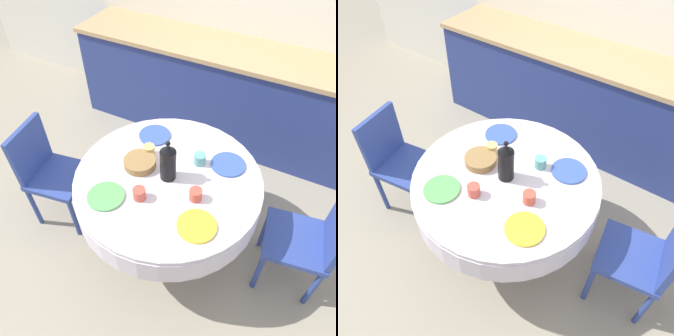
# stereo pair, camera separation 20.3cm
# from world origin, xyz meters

# --- Properties ---
(ground_plane) EXTENTS (12.00, 12.00, 0.00)m
(ground_plane) POSITION_xyz_m (0.00, 0.00, 0.00)
(ground_plane) COLOR #9E937F
(kitchen_counter) EXTENTS (3.24, 0.64, 0.94)m
(kitchen_counter) POSITION_xyz_m (0.00, 1.45, 0.47)
(kitchen_counter) COLOR navy
(kitchen_counter) RESTS_ON ground_plane
(dining_table) EXTENTS (1.22, 1.22, 0.74)m
(dining_table) POSITION_xyz_m (0.00, 0.00, 0.61)
(dining_table) COLOR tan
(dining_table) RESTS_ON ground_plane
(chair_left) EXTENTS (0.46, 0.46, 0.87)m
(chair_left) POSITION_xyz_m (0.93, 0.14, 0.49)
(chair_left) COLOR #2D428E
(chair_left) RESTS_ON ground_plane
(chair_right) EXTENTS (0.46, 0.46, 0.87)m
(chair_right) POSITION_xyz_m (-0.93, -0.16, 0.49)
(chair_right) COLOR #2D428E
(chair_right) RESTS_ON ground_plane
(plate_near_left) EXTENTS (0.23, 0.23, 0.01)m
(plate_near_left) POSITION_xyz_m (-0.26, -0.32, 0.74)
(plate_near_left) COLOR #5BA85B
(plate_near_left) RESTS_ON dining_table
(cup_near_left) EXTENTS (0.08, 0.08, 0.08)m
(cup_near_left) POSITION_xyz_m (-0.07, -0.23, 0.77)
(cup_near_left) COLOR #CC4C3D
(cup_near_left) RESTS_ON dining_table
(plate_near_right) EXTENTS (0.23, 0.23, 0.01)m
(plate_near_right) POSITION_xyz_m (0.32, -0.26, 0.74)
(plate_near_right) COLOR yellow
(plate_near_right) RESTS_ON dining_table
(cup_near_right) EXTENTS (0.08, 0.08, 0.08)m
(cup_near_right) POSITION_xyz_m (0.23, -0.08, 0.77)
(cup_near_right) COLOR #CC4C3D
(cup_near_right) RESTS_ON dining_table
(plate_far_left) EXTENTS (0.23, 0.23, 0.01)m
(plate_far_left) POSITION_xyz_m (-0.27, 0.31, 0.74)
(plate_far_left) COLOR #3856AD
(plate_far_left) RESTS_ON dining_table
(cup_far_left) EXTENTS (0.08, 0.08, 0.08)m
(cup_far_left) POSITION_xyz_m (-0.21, 0.12, 0.77)
(cup_far_left) COLOR #DBB766
(cup_far_left) RESTS_ON dining_table
(plate_far_right) EXTENTS (0.23, 0.23, 0.01)m
(plate_far_right) POSITION_xyz_m (0.30, 0.27, 0.74)
(plate_far_right) COLOR #3856AD
(plate_far_right) RESTS_ON dining_table
(cup_far_right) EXTENTS (0.08, 0.08, 0.08)m
(cup_far_right) POSITION_xyz_m (0.13, 0.20, 0.77)
(cup_far_right) COLOR #5BA39E
(cup_far_right) RESTS_ON dining_table
(coffee_carafe) EXTENTS (0.10, 0.10, 0.30)m
(coffee_carafe) POSITION_xyz_m (-0.00, 0.00, 0.87)
(coffee_carafe) COLOR black
(coffee_carafe) RESTS_ON dining_table
(bread_basket) EXTENTS (0.21, 0.21, 0.05)m
(bread_basket) POSITION_xyz_m (-0.21, 0.01, 0.76)
(bread_basket) COLOR olive
(bread_basket) RESTS_ON dining_table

